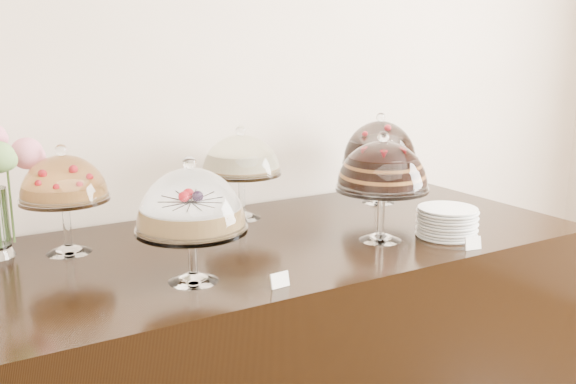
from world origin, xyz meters
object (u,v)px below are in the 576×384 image
cake_stand_sugar_sponge (191,206)px  plate_stack (447,222)px  display_counter (281,352)px  cake_stand_dark_choco (380,146)px  cake_stand_choco_layer (383,169)px  cake_stand_fruit_tart (64,183)px  cake_stand_cheesecake (241,158)px

cake_stand_sugar_sponge → plate_stack: cake_stand_sugar_sponge is taller
cake_stand_sugar_sponge → plate_stack: (0.97, -0.05, -0.18)m
display_counter → cake_stand_dark_choco: (0.64, 0.25, 0.70)m
display_counter → cake_stand_choco_layer: (0.29, -0.20, 0.71)m
cake_stand_dark_choco → cake_stand_fruit_tart: cake_stand_dark_choco is taller
cake_stand_choco_layer → cake_stand_dark_choco: bearing=52.3°
display_counter → plate_stack: bearing=-28.4°
display_counter → cake_stand_sugar_sponge: 0.84m
cake_stand_cheesecake → plate_stack: size_ratio=1.72×
cake_stand_dark_choco → plate_stack: 0.58m
cake_stand_dark_choco → cake_stand_fruit_tart: bearing=-178.8°
cake_stand_choco_layer → plate_stack: (0.24, -0.09, -0.20)m
cake_stand_sugar_sponge → cake_stand_dark_choco: bearing=24.4°
cake_stand_sugar_sponge → cake_stand_choco_layer: (0.73, 0.04, 0.03)m
display_counter → cake_stand_fruit_tart: size_ratio=6.01×
cake_stand_choco_layer → plate_stack: size_ratio=1.81×
cake_stand_cheesecake → cake_stand_dark_choco: 0.64m
cake_stand_sugar_sponge → cake_stand_choco_layer: cake_stand_choco_layer is taller
display_counter → cake_stand_sugar_sponge: size_ratio=5.88×
display_counter → cake_stand_choco_layer: 0.79m
cake_stand_fruit_tart → plate_stack: size_ratio=1.70×
cake_stand_sugar_sponge → display_counter: bearing=28.9°
cake_stand_choco_layer → display_counter: bearing=145.5°
cake_stand_choco_layer → cake_stand_fruit_tart: 1.07m
cake_stand_choco_layer → cake_stand_fruit_tart: (-0.99, 0.42, -0.02)m
cake_stand_sugar_sponge → cake_stand_cheesecake: cake_stand_sugar_sponge is taller
cake_stand_cheesecake → plate_stack: cake_stand_cheesecake is taller
cake_stand_cheesecake → cake_stand_dark_choco: cake_stand_dark_choco is taller
display_counter → cake_stand_fruit_tart: cake_stand_fruit_tart is taller
cake_stand_fruit_tart → cake_stand_choco_layer: bearing=-23.2°
cake_stand_choco_layer → plate_stack: bearing=-19.9°
plate_stack → cake_stand_sugar_sponge: bearing=177.3°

